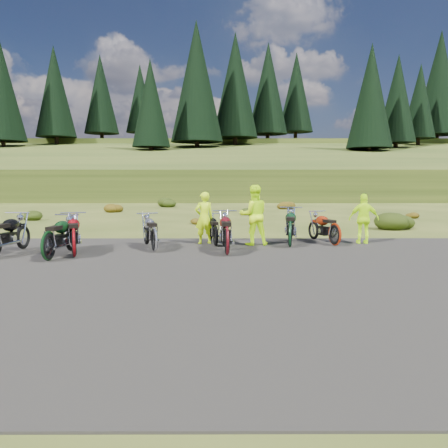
{
  "coord_description": "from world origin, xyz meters",
  "views": [
    {
      "loc": [
        0.88,
        -11.46,
        2.13
      ],
      "look_at": [
        0.93,
        1.09,
        0.84
      ],
      "focal_mm": 35.0,
      "sensor_mm": 36.0,
      "label": 1
    }
  ],
  "objects": [
    {
      "name": "motorcycle_2",
      "position": [
        -3.61,
        -0.31,
        0.0
      ],
      "size": [
        0.86,
        2.23,
        1.15
      ],
      "primitive_type": null,
      "rotation": [
        0.0,
        0.0,
        1.51
      ],
      "color": "black",
      "rests_on": "ground"
    },
    {
      "name": "person_right_b",
      "position": [
        5.51,
        2.71,
        0.82
      ],
      "size": [
        0.99,
        0.49,
        1.63
      ],
      "primitive_type": "imported",
      "rotation": [
        0.0,
        0.0,
        3.05
      ],
      "color": "#CAFF0D",
      "rests_on": "ground"
    },
    {
      "name": "motorcycle_1",
      "position": [
        -3.14,
        0.26,
        0.0
      ],
      "size": [
        1.41,
        2.33,
        1.16
      ],
      "primitive_type": null,
      "rotation": [
        0.0,
        0.0,
        1.9
      ],
      "color": "maroon",
      "rests_on": "ground"
    },
    {
      "name": "gravel_pad",
      "position": [
        0.0,
        -2.0,
        0.0
      ],
      "size": [
        20.0,
        12.0,
        0.04
      ],
      "primitive_type": "cube",
      "color": "black",
      "rests_on": "ground"
    },
    {
      "name": "shrub_4",
      "position": [
        -0.4,
        9.2,
        0.23
      ],
      "size": [
        0.77,
        0.77,
        0.45
      ],
      "primitive_type": "ellipsoid",
      "color": "#5D370B",
      "rests_on": "ground"
    },
    {
      "name": "conifer_21",
      "position": [
        -9.0,
        50.0,
        12.56
      ],
      "size": [
        5.28,
        5.28,
        14.0
      ],
      "color": "black",
      "rests_on": "ground"
    },
    {
      "name": "shrub_7",
      "position": [
        8.3,
        7.1,
        0.46
      ],
      "size": [
        1.56,
        1.56,
        0.92
      ],
      "primitive_type": "ellipsoid",
      "color": "black",
      "rests_on": "ground"
    },
    {
      "name": "shrub_5",
      "position": [
        2.5,
        14.5,
        0.31
      ],
      "size": [
        1.03,
        1.03,
        0.61
      ],
      "primitive_type": "ellipsoid",
      "color": "black",
      "rests_on": "ground"
    },
    {
      "name": "person_middle",
      "position": [
        0.29,
        2.71,
        0.85
      ],
      "size": [
        0.71,
        0.58,
        1.69
      ],
      "primitive_type": "imported",
      "rotation": [
        0.0,
        0.0,
        3.46
      ],
      "color": "#CAFF0D",
      "rests_on": "ground"
    },
    {
      "name": "shrub_3",
      "position": [
        -3.3,
        21.9,
        0.46
      ],
      "size": [
        1.56,
        1.56,
        0.92
      ],
      "primitive_type": "ellipsoid",
      "color": "black",
      "rests_on": "ground"
    },
    {
      "name": "conifer_20",
      "position": [
        -15.0,
        75.0,
        17.65
      ],
      "size": [
        5.72,
        5.72,
        15.0
      ],
      "color": "black",
      "rests_on": "ground"
    },
    {
      "name": "motorcycle_3",
      "position": [
        -1.1,
        1.1,
        0.0
      ],
      "size": [
        1.33,
        2.18,
        1.08
      ],
      "primitive_type": null,
      "rotation": [
        0.0,
        0.0,
        1.91
      ],
      "color": "#B1B2B6",
      "rests_on": "ground"
    },
    {
      "name": "motorcycle_4",
      "position": [
        1.01,
        0.51,
        0.0
      ],
      "size": [
        0.86,
        2.31,
        1.19
      ],
      "primitive_type": null,
      "rotation": [
        0.0,
        0.0,
        1.62
      ],
      "color": "#510D13",
      "rests_on": "ground"
    },
    {
      "name": "shrub_6",
      "position": [
        5.4,
        19.8,
        0.38
      ],
      "size": [
        1.3,
        1.3,
        0.77
      ],
      "primitive_type": "ellipsoid",
      "color": "#5D370B",
      "rests_on": "ground"
    },
    {
      "name": "conifer_22",
      "position": [
        -3.0,
        56.0,
        16.77
      ],
      "size": [
        7.92,
        7.92,
        20.0
      ],
      "color": "black",
      "rests_on": "ground"
    },
    {
      "name": "conifer_26",
      "position": [
        21.0,
        49.0,
        13.37
      ],
      "size": [
        6.16,
        6.16,
        16.0
      ],
      "color": "black",
      "rests_on": "ground"
    },
    {
      "name": "shrub_2",
      "position": [
        -6.2,
        16.6,
        0.38
      ],
      "size": [
        1.3,
        1.3,
        0.77
      ],
      "primitive_type": "ellipsoid",
      "color": "#5D370B",
      "rests_on": "ground"
    },
    {
      "name": "ground",
      "position": [
        0.0,
        0.0,
        0.0
      ],
      "size": [
        300.0,
        300.0,
        0.0
      ],
      "primitive_type": "plane",
      "color": "#344416",
      "rests_on": "ground"
    },
    {
      "name": "motorcycle_5",
      "position": [
        0.67,
        2.16,
        0.0
      ],
      "size": [
        0.91,
        1.96,
        0.99
      ],
      "primitive_type": null,
      "rotation": [
        0.0,
        0.0,
        1.72
      ],
      "color": "black",
      "rests_on": "ground"
    },
    {
      "name": "conifer_25",
      "position": [
        15.0,
        74.0,
        18.66
      ],
      "size": [
        6.6,
        6.6,
        17.0
      ],
      "color": "black",
      "rests_on": "ground"
    },
    {
      "name": "shrub_1",
      "position": [
        -9.1,
        11.3,
        0.31
      ],
      "size": [
        1.03,
        1.03,
        0.61
      ],
      "primitive_type": "ellipsoid",
      "color": "black",
      "rests_on": "ground"
    },
    {
      "name": "conifer_24",
      "position": [
        9.0,
        68.0,
        18.16
      ],
      "size": [
        7.04,
        7.04,
        18.0
      ],
      "color": "black",
      "rests_on": "ground"
    },
    {
      "name": "person_right_a",
      "position": [
        1.88,
        2.43,
        0.96
      ],
      "size": [
        1.01,
        0.84,
        1.92
      ],
      "primitive_type": "imported",
      "rotation": [
        0.0,
        0.0,
        3.26
      ],
      "color": "#CAFF0D",
      "rests_on": "ground"
    },
    {
      "name": "motorcycle_6",
      "position": [
        4.45,
        2.26,
        0.0
      ],
      "size": [
        1.25,
        2.13,
        1.06
      ],
      "primitive_type": null,
      "rotation": [
        0.0,
        0.0,
        1.88
      ],
      "color": "#9C260B",
      "rests_on": "ground"
    },
    {
      "name": "hill_plateau",
      "position": [
        0.0,
        110.0,
        0.0
      ],
      "size": [
        300.0,
        90.0,
        9.17
      ],
      "primitive_type": "cube",
      "color": "#2F4216",
      "rests_on": "ground"
    },
    {
      "name": "motorcycle_7",
      "position": [
        2.99,
        1.95,
        0.0
      ],
      "size": [
        1.14,
        2.39,
        1.2
      ],
      "primitive_type": null,
      "rotation": [
        0.0,
        0.0,
        1.4
      ],
      "color": "black",
      "rests_on": "ground"
    },
    {
      "name": "conifer_28",
      "position": [
        33.0,
        61.0,
        14.76
      ],
      "size": [
        5.28,
        5.28,
        14.0
      ],
      "color": "black",
      "rests_on": "ground"
    },
    {
      "name": "hill_slope",
      "position": [
        0.0,
        50.0,
        0.0
      ],
      "size": [
        300.0,
        45.97,
        9.37
      ],
      "primitive_type": null,
      "rotation": [
        0.14,
        0.0,
        0.0
      ],
      "color": "#2F4216",
      "rests_on": "ground"
    },
    {
      "name": "conifer_23",
      "position": [
        3.0,
        62.0,
        17.47
      ],
      "size": [
        7.48,
        7.48,
        19.0
      ],
      "color": "black",
      "rests_on": "ground"
    },
    {
      "name": "conifer_29",
      "position": [
        39.0,
        67.0,
        18.97
      ],
      "size": [
        7.92,
        7.92,
        20.0
      ],
      "color": "black",
      "rests_on": "ground"
    },
    {
      "name": "shrub_8",
      "position": [
        11.2,
        12.4,
        0.23
      ],
      "size": [
        0.77,
        0.77,
        0.45
      ],
      "primitive_type": "ellipsoid",
      "color": "#5D370B",
      "rests_on": "ground"
    },
    {
      "name": "conifer_27",
      "position": [
        27.0,
        55.0,
        14.06
      ],
      "size": [
        5.72,
        5.72,
        15.0
      ],
      "color": "black",
      "rests_on": "ground"
    },
    {
      "name": "conifer_17",
      "position": [
        -33.0,
        57.0,
        15.97
      ],
      "size": [
        7.04,
        7.04,
        18.0
      ],
      "color": "black",
      "rests_on": "ground"
    },
    {
      "name": "conifer_19",
      "position": [
        -21.0,
        69.0,
        17.36
      ],
      "size": [
        6.16,
        6.16,
        16.0
      ],
      "color": "black",
      "rests_on": "ground"
    },
    {
      "name": "conifer_18",
      "position": [
        -27.0,
        63.0,
        16.66
      ],
      "size": [
        6.6,
        6.6,
        17.0
      ],
      "color": "black",
      "rests_on": "ground"
    }
  ]
}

